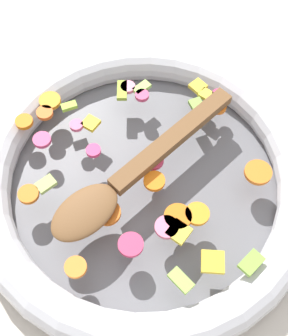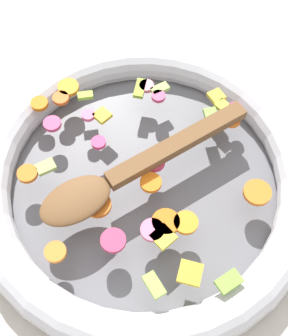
# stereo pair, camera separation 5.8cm
# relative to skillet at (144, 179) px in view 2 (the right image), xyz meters

# --- Properties ---
(ground_plane) EXTENTS (4.00, 4.00, 0.00)m
(ground_plane) POSITION_rel_skillet_xyz_m (0.00, 0.00, -0.02)
(ground_plane) COLOR beige
(skillet) EXTENTS (0.45, 0.45, 0.05)m
(skillet) POSITION_rel_skillet_xyz_m (0.00, 0.00, 0.00)
(skillet) COLOR slate
(skillet) RESTS_ON ground_plane
(chopped_vegetables) EXTENTS (0.30, 0.34, 0.01)m
(chopped_vegetables) POSITION_rel_skillet_xyz_m (0.00, -0.00, 0.03)
(chopped_vegetables) COLOR orange
(chopped_vegetables) RESTS_ON skillet
(wooden_spoon) EXTENTS (0.24, 0.23, 0.01)m
(wooden_spoon) POSITION_rel_skillet_xyz_m (0.02, -0.02, 0.04)
(wooden_spoon) COLOR brown
(wooden_spoon) RESTS_ON chopped_vegetables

